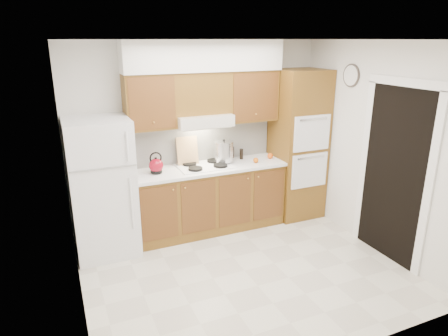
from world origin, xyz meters
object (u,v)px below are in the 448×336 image
(kettle, at_px, (156,166))
(stock_pot, at_px, (224,151))
(oven_cabinet, at_px, (298,145))
(fridge, at_px, (102,188))

(kettle, xyz_separation_m, stock_pot, (0.99, 0.07, 0.06))
(oven_cabinet, distance_m, kettle, 2.15)
(kettle, bearing_deg, oven_cabinet, 16.25)
(fridge, relative_size, oven_cabinet, 0.78)
(oven_cabinet, distance_m, stock_pot, 1.17)
(oven_cabinet, bearing_deg, fridge, -179.30)
(stock_pot, bearing_deg, kettle, -176.12)
(oven_cabinet, bearing_deg, stock_pot, 176.02)
(oven_cabinet, xyz_separation_m, stock_pot, (-1.16, 0.08, 0.01))
(oven_cabinet, xyz_separation_m, kettle, (-2.15, 0.01, -0.06))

